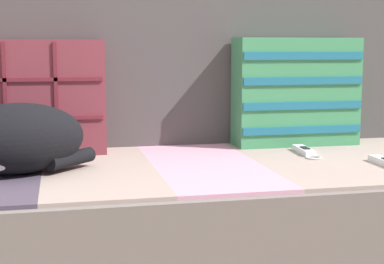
% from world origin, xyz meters
% --- Properties ---
extents(couch, '(1.98, 0.89, 0.37)m').
position_xyz_m(couch, '(-0.00, 0.11, 0.18)').
color(couch, '#3D3838').
rests_on(couch, ground_plane).
extents(sofa_backrest, '(1.94, 0.14, 0.58)m').
position_xyz_m(sofa_backrest, '(0.00, 0.48, 0.66)').
color(sofa_backrest, '#474242').
rests_on(sofa_backrest, couch).
extents(throw_pillow_quilted, '(0.45, 0.14, 0.36)m').
position_xyz_m(throw_pillow_quilted, '(-0.34, 0.33, 0.56)').
color(throw_pillow_quilted, brown).
rests_on(throw_pillow_quilted, couch).
extents(throw_pillow_striped, '(0.43, 0.14, 0.37)m').
position_xyz_m(throw_pillow_striped, '(0.55, 0.33, 0.56)').
color(throw_pillow_striped, '#3D8956').
rests_on(throw_pillow_striped, couch).
extents(sleeping_cat, '(0.41, 0.32, 0.19)m').
position_xyz_m(sleeping_cat, '(-0.38, 0.03, 0.47)').
color(sleeping_cat, black).
rests_on(sleeping_cat, couch).
extents(game_remote_far, '(0.06, 0.19, 0.02)m').
position_xyz_m(game_remote_far, '(0.51, 0.15, 0.38)').
color(game_remote_far, white).
rests_on(game_remote_far, couch).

